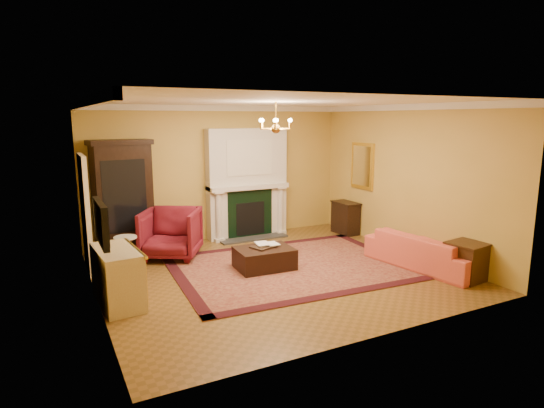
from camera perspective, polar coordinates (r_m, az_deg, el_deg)
floor at (r=8.26m, az=0.46°, el=-8.63°), size 6.00×5.50×0.02m
ceiling at (r=7.79m, az=0.49°, el=12.81°), size 6.00×5.50×0.02m
wall_back at (r=10.39m, az=-6.59°, el=3.88°), size 6.00×0.02×3.00m
wall_front at (r=5.63m, az=13.58°, el=-2.19°), size 6.00×0.02×3.00m
wall_left at (r=7.04m, az=-21.81°, el=-0.10°), size 0.02×5.50×3.00m
wall_right at (r=9.64m, az=16.57°, el=2.97°), size 0.02×5.50×3.00m
fireplace at (r=10.48m, az=-3.12°, el=2.32°), size 1.90×0.70×2.50m
crown_molding at (r=8.65m, az=-2.51°, el=12.13°), size 6.00×5.50×0.12m
doorway at (r=8.79m, az=-22.32°, el=-1.11°), size 0.08×1.05×2.10m
tv_panel at (r=6.49m, az=-20.64°, el=-2.24°), size 0.09×0.95×0.58m
gilt_mirror at (r=10.64m, az=11.26°, el=4.73°), size 0.06×0.76×1.05m
chandelier at (r=7.79m, az=0.49°, el=9.85°), size 0.63×0.55×0.53m
oriental_rug at (r=8.54m, az=2.48°, el=-7.84°), size 4.45×3.44×0.02m
china_cabinet at (r=9.64m, az=-18.19°, el=0.51°), size 1.16×0.64×2.21m
wingback_armchair at (r=9.17m, az=-12.56°, el=-3.32°), size 1.40×1.38×1.08m
pedestal_table at (r=8.37m, az=-17.83°, el=-5.88°), size 0.39×0.39×0.71m
commode at (r=7.16m, az=-18.81°, el=-8.64°), size 0.63×1.18×0.85m
coral_sofa at (r=8.86m, az=18.60°, el=-4.89°), size 0.95×2.25×0.85m
end_table at (r=8.47m, az=23.22°, el=-6.75°), size 0.61×0.61×0.62m
console_table at (r=10.99m, az=9.20°, el=-1.79°), size 0.38×0.67×0.74m
leather_ottoman at (r=8.37m, az=-0.97°, el=-6.81°), size 1.05×0.79×0.38m
ottoman_tray at (r=8.36m, az=-1.09°, el=-5.38°), size 0.51×0.45×0.03m
book_a at (r=8.36m, az=-2.00°, el=-4.14°), size 0.24×0.07×0.32m
book_b at (r=8.37m, az=-0.66°, el=-4.21°), size 0.22×0.03×0.29m
topiary_left at (r=10.19m, az=-6.00°, el=3.64°), size 0.17×0.17×0.45m
topiary_right at (r=10.72m, az=0.56°, el=3.99°), size 0.16×0.16×0.43m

